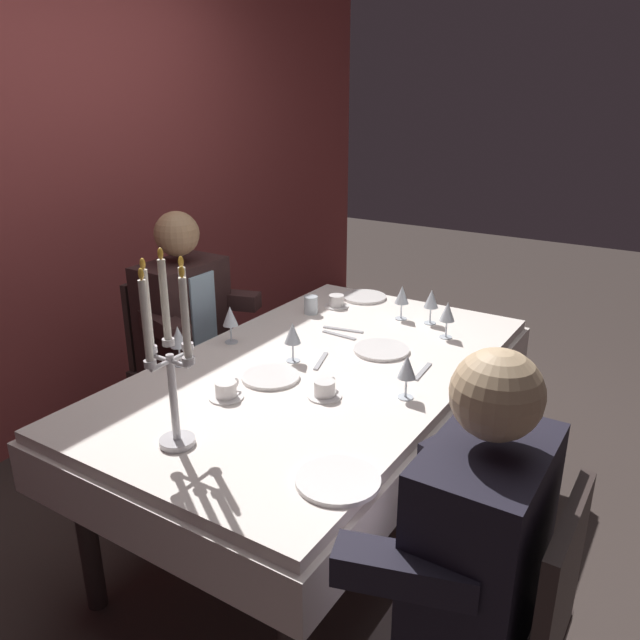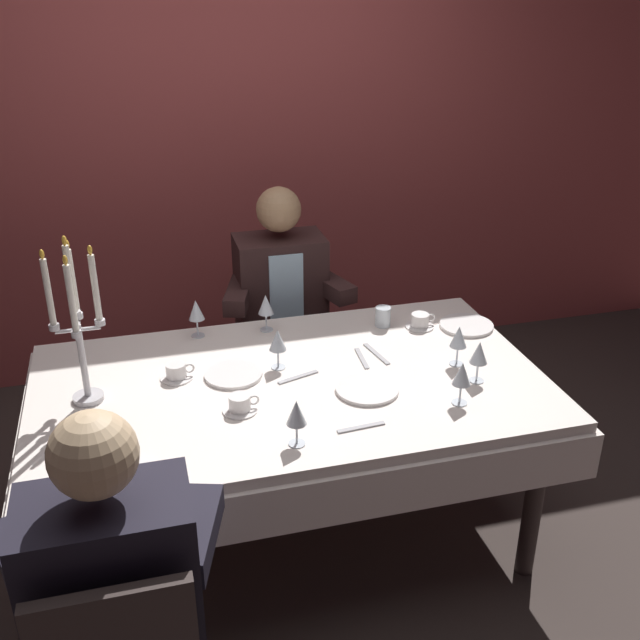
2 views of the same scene
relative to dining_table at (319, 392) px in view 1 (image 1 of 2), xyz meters
The scene contains 25 objects.
ground_plane 0.62m from the dining_table, ahead, with size 12.00×12.00×0.00m, color #3A302C.
back_wall 1.81m from the dining_table, 90.00° to the left, with size 6.00×0.12×2.70m, color #9F4140.
dining_table is the anchor object (origin of this frame).
candelabra 0.84m from the dining_table, behind, with size 0.19×0.19×0.62m.
dinner_plate_0 0.25m from the dining_table, 155.60° to the left, with size 0.22×0.22×0.01m, color white.
dinner_plate_1 0.89m from the dining_table, 16.86° to the left, with size 0.23×0.23×0.01m, color white.
dinner_plate_2 0.80m from the dining_table, 143.77° to the right, with size 0.24×0.24×0.01m, color white.
dinner_plate_3 0.32m from the dining_table, 29.15° to the right, with size 0.23×0.23×0.01m, color white.
wine_glass_0 0.67m from the dining_table, 29.68° to the right, with size 0.07×0.07×0.16m.
wine_glass_1 0.60m from the dining_table, 121.82° to the left, with size 0.07×0.07×0.16m.
wine_glass_2 0.50m from the dining_table, 89.84° to the left, with size 0.07×0.07×0.16m.
wine_glass_3 0.47m from the dining_table, 99.77° to the right, with size 0.07×0.07×0.16m.
wine_glass_4 0.70m from the dining_table, ahead, with size 0.07×0.07×0.16m.
wine_glass_5 0.74m from the dining_table, 15.18° to the right, with size 0.07×0.07×0.16m.
wine_glass_6 0.26m from the dining_table, 100.55° to the left, with size 0.07×0.07×0.16m.
water_tumbler_0 0.63m from the dining_table, 36.05° to the left, with size 0.07×0.07×0.09m, color silver.
coffee_cup_0 0.45m from the dining_table, 162.40° to the left, with size 0.13×0.12×0.06m.
coffee_cup_1 0.73m from the dining_table, 25.34° to the left, with size 0.13×0.12×0.06m.
coffee_cup_2 0.30m from the dining_table, 143.29° to the right, with size 0.13×0.12×0.06m.
fork_0 0.42m from the dining_table, 66.61° to the right, with size 0.17×0.02×0.01m, color #B7B7BC.
knife_1 0.42m from the dining_table, 16.66° to the left, with size 0.19×0.02×0.01m, color #B7B7BC.
fork_2 0.13m from the dining_table, 21.20° to the left, with size 0.17×0.02×0.01m, color #B7B7BC.
fork_3 0.35m from the dining_table, 16.72° to the left, with size 0.17×0.02×0.01m, color #B7B7BC.
seated_diner_0 1.11m from the dining_table, 126.52° to the right, with size 0.63×0.48×1.24m.
seated_diner_1 0.91m from the dining_table, 80.05° to the left, with size 0.63×0.48×1.24m.
Camera 1 is at (-1.91, -1.21, 1.77)m, focal length 35.24 mm.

